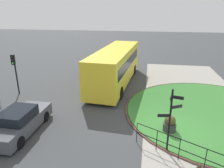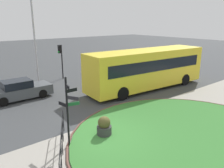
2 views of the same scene
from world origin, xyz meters
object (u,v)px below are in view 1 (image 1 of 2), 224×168
object	(u,v)px
bus_yellow	(116,65)
traffic_light_far	(14,66)
signpost_directional	(170,117)
planter_near_signpost	(170,124)
car_trailing	(20,122)

from	to	relation	value
bus_yellow	traffic_light_far	bearing A→B (deg)	123.16
signpost_directional	planter_near_signpost	distance (m)	2.29
car_trailing	traffic_light_far	xyz separation A→B (m)	(5.16, 3.49, 1.78)
signpost_directional	bus_yellow	bearing A→B (deg)	23.13
traffic_light_far	signpost_directional	bearing A→B (deg)	49.53
bus_yellow	planter_near_signpost	world-z (taller)	bus_yellow
car_trailing	planter_near_signpost	bearing A→B (deg)	-80.17
car_trailing	planter_near_signpost	world-z (taller)	car_trailing
car_trailing	planter_near_signpost	xyz separation A→B (m)	(1.47, -8.30, -0.18)
bus_yellow	car_trailing	size ratio (longest dim) A/B	2.47
bus_yellow	car_trailing	world-z (taller)	bus_yellow
signpost_directional	planter_near_signpost	xyz separation A→B (m)	(1.78, -0.24, -1.42)
signpost_directional	car_trailing	bearing A→B (deg)	87.79
signpost_directional	traffic_light_far	world-z (taller)	traffic_light_far
signpost_directional	traffic_light_far	distance (m)	12.79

